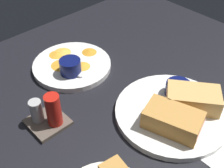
% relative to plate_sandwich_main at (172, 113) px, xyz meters
% --- Properties ---
extents(ground_plane, '(1.10, 1.10, 0.03)m').
position_rel_plate_sandwich_main_xyz_m(ground_plane, '(0.06, 0.03, -0.02)').
color(ground_plane, black).
extents(plate_sandwich_main, '(0.29, 0.29, 0.02)m').
position_rel_plate_sandwich_main_xyz_m(plate_sandwich_main, '(0.00, 0.00, 0.00)').
color(plate_sandwich_main, white).
rests_on(plate_sandwich_main, ground_plane).
extents(sandwich_half_near, '(0.15, 0.11, 0.05)m').
position_rel_plate_sandwich_main_xyz_m(sandwich_half_near, '(-0.03, 0.04, 0.03)').
color(sandwich_half_near, '#C68C42').
rests_on(sandwich_half_near, plate_sandwich_main).
extents(sandwich_half_far, '(0.15, 0.14, 0.05)m').
position_rel_plate_sandwich_main_xyz_m(sandwich_half_far, '(-0.02, -0.05, 0.03)').
color(sandwich_half_far, tan).
rests_on(sandwich_half_far, plate_sandwich_main).
extents(ramekin_dark_sauce, '(0.07, 0.07, 0.04)m').
position_rel_plate_sandwich_main_xyz_m(ramekin_dark_sauce, '(0.03, -0.06, 0.03)').
color(ramekin_dark_sauce, '#0C144C').
rests_on(ramekin_dark_sauce, plate_sandwich_main).
extents(spoon_by_dark_ramekin, '(0.08, 0.08, 0.01)m').
position_rel_plate_sandwich_main_xyz_m(spoon_by_dark_ramekin, '(-0.01, -0.02, 0.01)').
color(spoon_by_dark_ramekin, silver).
rests_on(spoon_by_dark_ramekin, plate_sandwich_main).
extents(plate_chips_companion, '(0.23, 0.23, 0.02)m').
position_rel_plate_sandwich_main_xyz_m(plate_chips_companion, '(0.33, 0.06, 0.00)').
color(plate_chips_companion, white).
rests_on(plate_chips_companion, ground_plane).
extents(ramekin_light_gravy, '(0.06, 0.06, 0.04)m').
position_rel_plate_sandwich_main_xyz_m(ramekin_light_gravy, '(0.29, 0.09, 0.03)').
color(ramekin_light_gravy, '#0C144C').
rests_on(ramekin_light_gravy, plate_chips_companion).
extents(spoon_by_gravy_ramekin, '(0.10, 0.04, 0.01)m').
position_rel_plate_sandwich_main_xyz_m(spoon_by_gravy_ramekin, '(0.28, 0.08, 0.01)').
color(spoon_by_gravy_ramekin, silver).
rests_on(spoon_by_gravy_ramekin, plate_chips_companion).
extents(plantain_chip_scatter, '(0.17, 0.16, 0.01)m').
position_rel_plate_sandwich_main_xyz_m(plantain_chip_scatter, '(0.36, 0.06, 0.01)').
color(plantain_chip_scatter, gold).
rests_on(plantain_chip_scatter, plate_chips_companion).
extents(condiment_caddy, '(0.09, 0.09, 0.10)m').
position_rel_plate_sandwich_main_xyz_m(condiment_caddy, '(0.18, 0.24, 0.03)').
color(condiment_caddy, brown).
rests_on(condiment_caddy, ground_plane).
extents(paper_napkin_folded, '(0.11, 0.09, 0.00)m').
position_rel_plate_sandwich_main_xyz_m(paper_napkin_folded, '(-0.14, 0.02, -0.01)').
color(paper_napkin_folded, white).
rests_on(paper_napkin_folded, ground_plane).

